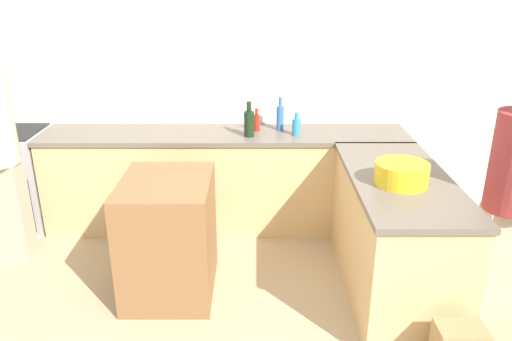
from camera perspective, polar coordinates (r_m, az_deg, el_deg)
wall_back at (r=4.67m, az=-3.48°, el=10.76°), size 8.00×0.06×2.70m
counter_back at (r=4.61m, az=-3.46°, el=-1.01°), size 3.26×0.61×0.90m
counter_peninsula at (r=3.79m, az=15.52°, el=-7.01°), size 0.69×1.55×0.90m
range_oven at (r=5.12m, az=-26.10°, el=-0.88°), size 0.68×0.59×0.92m
island_table at (r=3.71m, az=-9.93°, el=-7.42°), size 0.63×0.77×0.88m
mixing_bowl at (r=3.45m, az=16.32°, el=-0.34°), size 0.35×0.35×0.15m
hot_sauce_bottle at (r=4.49m, az=0.08°, el=5.58°), size 0.06×0.06×0.20m
wine_bottle_dark at (r=4.31m, az=-0.77°, el=5.48°), size 0.09×0.09×0.31m
water_bottle_blue at (r=4.51m, az=2.80°, el=6.12°), size 0.07×0.07×0.30m
dish_soap_bottle at (r=4.37m, az=4.66°, el=5.06°), size 0.07×0.07×0.21m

